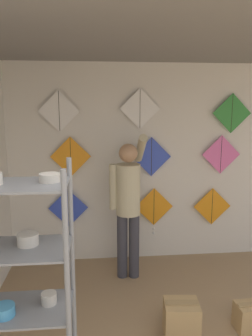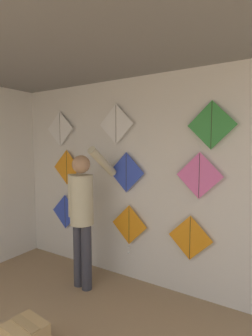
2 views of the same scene
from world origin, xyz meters
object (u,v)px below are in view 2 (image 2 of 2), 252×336
object	(u,v)px
kite_7	(116,124)
kite_8	(211,125)
kite_5	(199,176)
kite_0	(65,212)
kite_4	(126,172)
kite_1	(129,227)
shopkeeper	(82,209)
kite_3	(67,167)
kite_2	(190,238)
kite_6	(60,129)

from	to	relation	value
kite_7	kite_8	world-z (taller)	kite_7
kite_5	kite_0	bearing A→B (deg)	180.00
kite_4	kite_7	size ratio (longest dim) A/B	1.00
kite_0	kite_8	xyz separation A→B (m)	(2.31, 0.00, 1.31)
kite_1	kite_0	bearing A→B (deg)	179.97
shopkeeper	kite_8	xyz separation A→B (m)	(1.51, 0.48, 1.06)
kite_1	kite_7	world-z (taller)	kite_7
kite_7	kite_8	bearing A→B (deg)	0.00
kite_1	kite_3	size ratio (longest dim) A/B	1.25
kite_8	kite_4	bearing A→B (deg)	180.00
kite_5	kite_7	world-z (taller)	kite_7
kite_4	kite_3	bearing A→B (deg)	180.00
kite_2	kite_8	xyz separation A→B (m)	(0.22, 0.00, 1.35)
kite_2	kite_3	world-z (taller)	kite_3
kite_3	kite_4	distance (m)	1.12
kite_0	kite_1	bearing A→B (deg)	-0.03
kite_1	kite_2	bearing A→B (deg)	0.05
shopkeeper	kite_2	bearing A→B (deg)	26.24
shopkeeper	kite_5	xyz separation A→B (m)	(1.38, 0.48, 0.48)
shopkeeper	kite_7	world-z (taller)	kite_7
kite_6	kite_7	bearing A→B (deg)	0.00
kite_7	kite_0	bearing A→B (deg)	180.00
shopkeeper	kite_0	bearing A→B (deg)	154.63
kite_1	kite_2	distance (m)	0.87
kite_4	kite_6	size ratio (longest dim) A/B	1.00
kite_5	shopkeeper	bearing A→B (deg)	-160.80
kite_6	kite_7	size ratio (longest dim) A/B	1.00
shopkeeper	kite_1	bearing A→B (deg)	54.40
kite_2	kite_6	distance (m)	2.57
kite_0	kite_5	distance (m)	2.30
kite_4	kite_5	world-z (taller)	kite_5
kite_1	kite_8	xyz separation A→B (m)	(1.08, 0.00, 1.35)
kite_0	shopkeeper	bearing A→B (deg)	-31.12
kite_4	kite_7	world-z (taller)	kite_7
kite_3	kite_6	bearing A→B (deg)	180.00
kite_0	kite_4	xyz separation A→B (m)	(1.17, 0.00, 0.71)
kite_3	kite_4	world-z (taller)	kite_3
kite_0	kite_5	size ratio (longest dim) A/B	1.00
shopkeeper	kite_0	world-z (taller)	shopkeeper
shopkeeper	kite_8	world-z (taller)	kite_8
kite_1	kite_6	distance (m)	1.90
kite_6	kite_7	xyz separation A→B (m)	(1.08, 0.00, 0.03)
shopkeeper	kite_1	xyz separation A→B (m)	(0.42, 0.48, -0.29)
kite_3	kite_7	bearing A→B (deg)	0.00
kite_2	kite_3	size ratio (longest dim) A/B	1.00
shopkeeper	kite_7	size ratio (longest dim) A/B	3.40
kite_1	kite_2	xyz separation A→B (m)	(0.87, 0.00, 0.00)
shopkeeper	kite_3	xyz separation A→B (m)	(-0.74, 0.48, 0.48)
kite_0	kite_2	bearing A→B (deg)	0.00
kite_1	kite_6	bearing A→B (deg)	179.97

